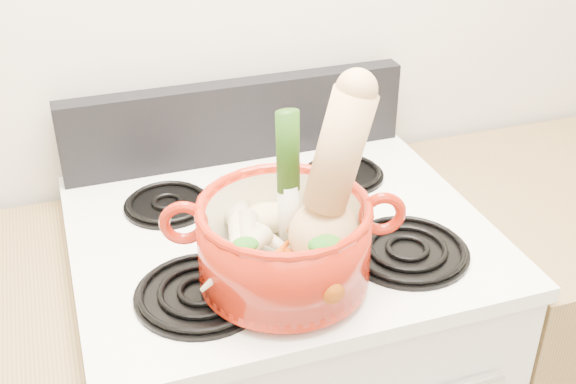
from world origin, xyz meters
name	(u,v)px	position (x,y,z in m)	size (l,w,h in m)	color
cooktop	(280,233)	(0.00, 1.40, 0.93)	(0.78, 0.67, 0.03)	white
control_backsplash	(236,121)	(0.00, 1.70, 1.04)	(0.76, 0.05, 0.18)	black
burner_front_left	(201,292)	(-0.19, 1.24, 0.96)	(0.22, 0.22, 0.02)	black
burner_front_right	(407,249)	(0.19, 1.24, 0.96)	(0.22, 0.22, 0.02)	black
burner_back_left	(167,203)	(-0.19, 1.54, 0.96)	(0.17, 0.17, 0.02)	black
burner_back_right	(343,173)	(0.19, 1.54, 0.96)	(0.17, 0.17, 0.02)	black
dutch_oven	(284,243)	(-0.05, 1.22, 1.04)	(0.28, 0.28, 0.14)	#A01A09
pot_handle_left	(184,223)	(-0.21, 1.26, 1.09)	(0.08, 0.08, 0.02)	#A01A09
pot_handle_right	(382,214)	(0.11, 1.19, 1.09)	(0.08, 0.08, 0.02)	#A01A09
squash	(330,181)	(0.02, 1.21, 1.15)	(0.13, 0.13, 0.30)	tan
leek	(289,179)	(-0.02, 1.28, 1.13)	(0.04, 0.04, 0.26)	silver
ginger	(268,218)	(-0.04, 1.33, 1.02)	(0.09, 0.07, 0.05)	#D7C484
parsnip_0	(239,247)	(-0.12, 1.25, 1.03)	(0.05, 0.05, 0.25)	beige
parsnip_1	(249,258)	(-0.11, 1.22, 1.03)	(0.04, 0.04, 0.21)	beige
parsnip_2	(267,235)	(-0.07, 1.26, 1.03)	(0.04, 0.04, 0.19)	beige
parsnip_3	(235,258)	(-0.14, 1.21, 1.04)	(0.04, 0.04, 0.16)	#F0E6C3
carrot_0	(299,269)	(-0.04, 1.18, 1.02)	(0.03, 0.03, 0.17)	#CC420A
carrot_1	(267,268)	(-0.09, 1.19, 1.02)	(0.03, 0.03, 0.15)	#D2420A
carrot_2	(310,261)	(-0.02, 1.17, 1.03)	(0.04, 0.04, 0.19)	#C14909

